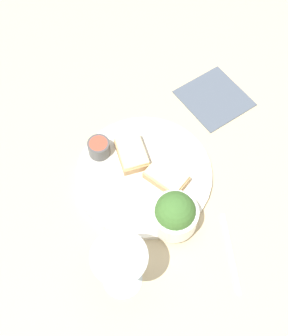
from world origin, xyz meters
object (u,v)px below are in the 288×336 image
Objects in this scene: cheese_toast_near at (132,153)px; napkin at (214,98)px; wine_glass at (120,264)px; fork at (231,253)px; sauce_ramekin at (99,147)px; cheese_toast_far at (166,177)px; salad_bowl at (175,214)px.

cheese_toast_near is 0.26m from napkin.
wine_glass is (-0.21, 0.15, 0.07)m from cheese_toast_near.
napkin and fork have the same top height.
wine_glass reaches higher than napkin.
cheese_toast_near is at bearing 9.60° from fork.
sauce_ramekin is 0.32× the size of fork.
sauce_ramekin is 0.16m from cheese_toast_far.
cheese_toast_far reaches higher than fork.
salad_bowl is 0.22m from sauce_ramekin.
sauce_ramekin is at bearing 17.13° from fork.
fork is (-0.32, 0.20, 0.00)m from napkin.
napkin is at bearing -32.81° from fork.
cheese_toast_far is 0.23m from wine_glass.
napkin is 1.01× the size of fork.
cheese_toast_near is 0.68× the size of wine_glass.
salad_bowl is 0.94× the size of cheese_toast_far.
wine_glass is (-0.12, 0.18, 0.07)m from cheese_toast_far.
cheese_toast_near is at bearing -131.20° from sauce_ramekin.
salad_bowl is at bearing 154.55° from cheese_toast_far.
sauce_ramekin is 0.49× the size of cheese_toast_near.
cheese_toast_near is (-0.05, -0.05, -0.01)m from sauce_ramekin.
napkin is 0.38m from fork.
wine_glass reaches higher than cheese_toast_near.
salad_bowl reaches higher than cheese_toast_far.
wine_glass is 0.23m from fork.
cheese_toast_near reaches higher than napkin.
salad_bowl reaches higher than cheese_toast_near.
salad_bowl is 0.34m from napkin.
cheese_toast_near is at bearing 18.75° from cheese_toast_far.
cheese_toast_near is 0.27m from wine_glass.
sauce_ramekin is 0.48× the size of cheese_toast_far.
fork is at bearing -152.23° from salad_bowl.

